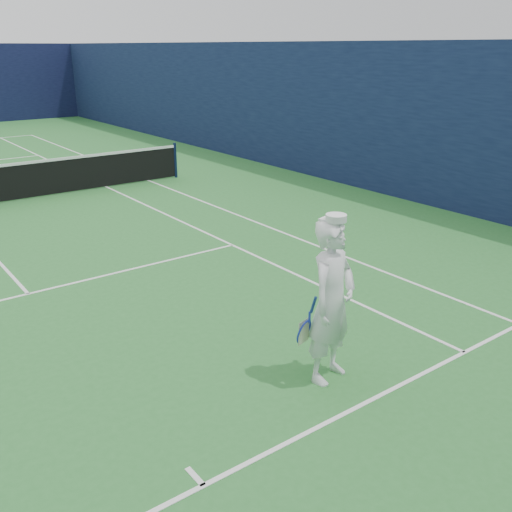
# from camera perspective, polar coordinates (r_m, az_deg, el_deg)

# --- Properties ---
(tennis_player) EXTENTS (0.90, 0.66, 2.09)m
(tennis_player) POSITION_cam_1_polar(r_m,az_deg,el_deg) (6.83, 7.59, -4.53)
(tennis_player) COLOR white
(tennis_player) RESTS_ON ground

